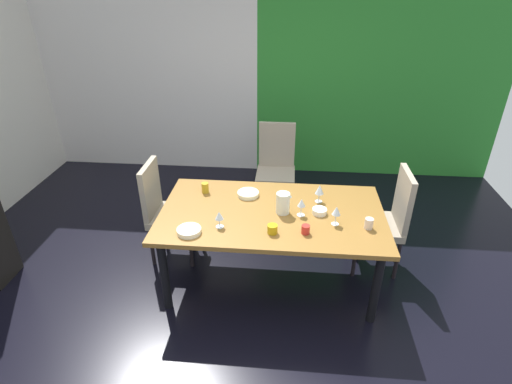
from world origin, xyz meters
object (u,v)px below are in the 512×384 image
at_px(chair_head_far, 276,164).
at_px(cup_near_shelf, 306,229).
at_px(wine_glass_near_window, 320,190).
at_px(cup_front, 205,188).
at_px(chair_right_far, 387,217).
at_px(wine_glass_west, 219,216).
at_px(pitcher_rear, 283,203).
at_px(chair_left_far, 165,207).
at_px(cup_center, 272,229).
at_px(serving_bowl_south, 319,211).
at_px(dining_table, 272,219).
at_px(wine_glass_right, 336,211).
at_px(cup_corner, 369,224).
at_px(wine_glass_left, 301,203).
at_px(serving_bowl_north, 248,194).
at_px(serving_bowl_east, 189,231).

bearing_deg(chair_head_far, cup_near_shelf, 100.26).
height_order(wine_glass_near_window, cup_front, wine_glass_near_window).
relative_size(chair_right_far, wine_glass_west, 7.09).
bearing_deg(pitcher_rear, chair_left_far, 165.08).
relative_size(wine_glass_west, cup_center, 1.76).
distance_m(serving_bowl_south, cup_center, 0.50).
height_order(dining_table, wine_glass_near_window, wine_glass_near_window).
distance_m(wine_glass_west, cup_near_shelf, 0.68).
bearing_deg(wine_glass_right, chair_left_far, 164.12).
height_order(wine_glass_right, cup_near_shelf, wine_glass_right).
xyz_separation_m(cup_corner, cup_center, (-0.75, -0.13, -0.01)).
bearing_deg(dining_table, serving_bowl_south, 0.86).
relative_size(chair_left_far, pitcher_rear, 5.31).
distance_m(cup_corner, cup_center, 0.77).
bearing_deg(dining_table, cup_near_shelf, -46.95).
xyz_separation_m(dining_table, cup_near_shelf, (0.28, -0.30, 0.11)).
height_order(dining_table, serving_bowl_south, serving_bowl_south).
bearing_deg(wine_glass_left, cup_center, -128.32).
bearing_deg(wine_glass_west, wine_glass_right, 7.52).
bearing_deg(serving_bowl_north, cup_center, -66.38).
xyz_separation_m(chair_right_far, wine_glass_near_window, (-0.64, -0.09, 0.31)).
xyz_separation_m(wine_glass_right, cup_front, (-1.15, 0.43, -0.07)).
distance_m(chair_right_far, cup_front, 1.69).
xyz_separation_m(chair_head_far, wine_glass_near_window, (0.42, -1.15, 0.30)).
height_order(serving_bowl_north, cup_corner, cup_corner).
relative_size(chair_head_far, serving_bowl_east, 5.34).
xyz_separation_m(wine_glass_left, serving_bowl_north, (-0.47, 0.29, -0.09)).
relative_size(serving_bowl_north, cup_near_shelf, 2.72).
relative_size(serving_bowl_east, cup_near_shelf, 2.65).
bearing_deg(pitcher_rear, cup_center, -102.89).
bearing_deg(wine_glass_west, cup_corner, 4.16).
distance_m(wine_glass_near_window, cup_center, 0.65).
bearing_deg(chair_head_far, cup_front, 60.33).
relative_size(wine_glass_right, serving_bowl_east, 0.86).
xyz_separation_m(dining_table, serving_bowl_north, (-0.23, 0.26, 0.09)).
relative_size(wine_glass_west, pitcher_rear, 0.76).
xyz_separation_m(chair_head_far, serving_bowl_north, (-0.21, -1.09, 0.20)).
xyz_separation_m(wine_glass_west, cup_center, (0.42, -0.05, -0.07)).
relative_size(wine_glass_left, cup_front, 1.63).
height_order(wine_glass_right, cup_corner, wine_glass_right).
xyz_separation_m(chair_right_far, cup_near_shelf, (-0.77, -0.59, 0.22)).
xyz_separation_m(wine_glass_left, wine_glass_near_window, (0.16, 0.24, 0.01)).
bearing_deg(wine_glass_near_window, dining_table, -152.73).
relative_size(chair_right_far, cup_front, 10.51).
distance_m(wine_glass_near_window, serving_bowl_north, 0.64).
bearing_deg(dining_table, pitcher_rear, -2.12).
height_order(wine_glass_west, cup_center, wine_glass_west).
xyz_separation_m(wine_glass_right, serving_bowl_north, (-0.75, 0.40, -0.10)).
height_order(wine_glass_left, serving_bowl_north, wine_glass_left).
relative_size(dining_table, serving_bowl_north, 9.74).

